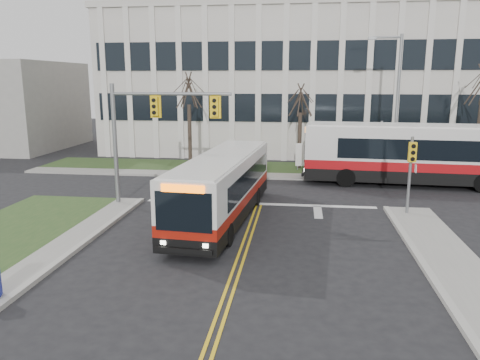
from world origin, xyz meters
name	(u,v)px	position (x,y,z in m)	size (l,w,h in m)	color
ground	(239,264)	(0.00, 0.00, 0.00)	(120.00, 120.00, 0.00)	black
sidewalk_cross	(345,178)	(5.00, 15.20, 0.07)	(44.00, 1.60, 0.14)	#9E9B93
building_lawn	(341,170)	(5.00, 18.00, 0.06)	(44.00, 5.00, 0.12)	#2A491F
office_building	(333,84)	(5.00, 30.00, 6.00)	(40.00, 16.00, 12.00)	silver
building_annex	(2,105)	(-26.00, 26.00, 4.00)	(12.00, 12.00, 8.00)	#9E9B93
mast_arm_signal	(146,123)	(-5.62, 7.16, 4.26)	(6.11, 0.38, 6.20)	slate
signal_pole_near	(411,165)	(7.20, 6.90, 2.50)	(0.34, 0.39, 3.80)	slate
signal_pole_far	(381,141)	(7.20, 15.40, 2.50)	(0.34, 0.39, 3.80)	slate
streetlight	(395,98)	(8.03, 16.20, 5.19)	(2.15, 0.25, 9.20)	slate
directory_sign	(306,155)	(2.50, 17.50, 1.17)	(1.50, 0.12, 2.00)	slate
tree_left	(189,92)	(-6.00, 18.00, 5.51)	(1.80, 1.80, 7.70)	#42352B
tree_mid	(301,101)	(2.00, 18.20, 4.88)	(1.80, 1.80, 6.82)	#42352B
bus_main	(223,188)	(-1.45, 5.30, 1.47)	(2.39, 11.03, 2.94)	silver
bus_cross	(419,156)	(9.25, 13.95, 1.82)	(2.96, 13.67, 3.64)	silver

